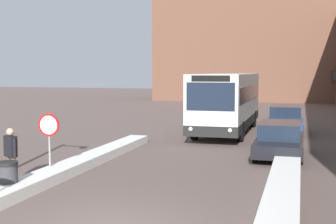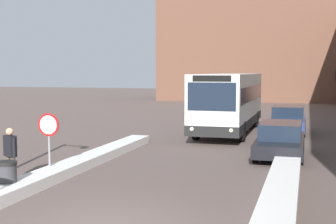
% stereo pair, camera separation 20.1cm
% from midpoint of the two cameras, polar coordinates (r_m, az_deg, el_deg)
% --- Properties ---
extents(building_backdrop_far, '(26.00, 8.00, 12.21)m').
position_cam_midpoint_polar(building_backdrop_far, '(56.85, 11.90, 7.54)').
color(building_backdrop_far, brown).
rests_on(building_backdrop_far, ground_plane).
extents(snow_bank_left, '(0.90, 14.29, 0.35)m').
position_cam_midpoint_polar(snow_bank_left, '(16.61, -12.16, -6.63)').
color(snow_bank_left, silver).
rests_on(snow_bank_left, ground_plane).
extents(snow_bank_right, '(0.90, 9.60, 0.44)m').
position_cam_midpoint_polar(snow_bank_right, '(13.52, 13.46, -9.14)').
color(snow_bank_right, silver).
rests_on(snow_bank_right, ground_plane).
extents(city_bus, '(2.60, 10.32, 3.34)m').
position_cam_midpoint_polar(city_bus, '(26.58, 7.02, 1.32)').
color(city_bus, silver).
rests_on(city_bus, ground_plane).
extents(parked_car_front, '(1.88, 4.81, 1.40)m').
position_cam_midpoint_polar(parked_car_front, '(19.68, 13.15, -3.25)').
color(parked_car_front, black).
rests_on(parked_car_front, ground_plane).
extents(parked_car_middle, '(1.92, 4.58, 1.54)m').
position_cam_midpoint_polar(parked_car_middle, '(27.17, 13.95, -0.88)').
color(parked_car_middle, navy).
rests_on(parked_car_middle, ground_plane).
extents(stop_sign, '(0.76, 0.08, 2.11)m').
position_cam_midpoint_polar(stop_sign, '(15.88, -14.66, -2.28)').
color(stop_sign, gray).
rests_on(stop_sign, ground_plane).
extents(pedestrian, '(0.52, 0.40, 1.75)m').
position_cam_midpoint_polar(pedestrian, '(15.28, -18.99, -4.46)').
color(pedestrian, brown).
rests_on(pedestrian, ground_plane).
extents(trash_bin, '(0.59, 0.59, 0.95)m').
position_cam_midpoint_polar(trash_bin, '(14.10, -19.34, -7.62)').
color(trash_bin, '#38383D').
rests_on(trash_bin, ground_plane).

